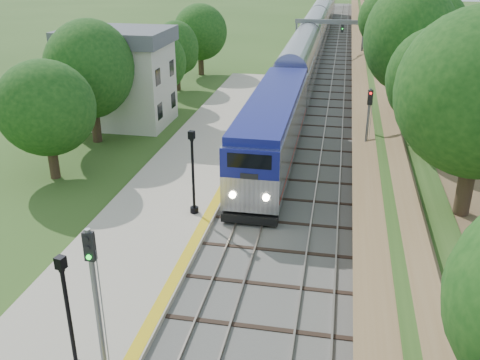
% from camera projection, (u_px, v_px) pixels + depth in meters
% --- Properties ---
extents(trackbed, '(9.50, 170.00, 0.28)m').
position_uv_depth(trackbed, '(325.00, 63.00, 70.75)').
color(trackbed, '#4C4944').
rests_on(trackbed, ground).
extents(platform, '(6.40, 68.00, 0.38)m').
position_uv_depth(platform, '(172.00, 196.00, 32.29)').
color(platform, '#B0A28D').
rests_on(platform, ground).
extents(yellow_stripe, '(0.55, 68.00, 0.01)m').
position_uv_depth(yellow_stripe, '(218.00, 197.00, 31.72)').
color(yellow_stripe, gold).
rests_on(yellow_stripe, platform).
extents(embankment, '(10.64, 170.00, 11.70)m').
position_uv_depth(embankment, '(391.00, 51.00, 68.56)').
color(embankment, brown).
rests_on(embankment, ground).
extents(station_building, '(8.60, 6.60, 8.00)m').
position_uv_depth(station_building, '(120.00, 76.00, 44.88)').
color(station_building, silver).
rests_on(station_building, ground).
extents(signal_gantry, '(8.40, 0.38, 6.20)m').
position_uv_depth(signal_gantry, '(329.00, 31.00, 64.27)').
color(signal_gantry, slate).
rests_on(signal_gantry, ground).
extents(trees_behind_platform, '(7.82, 53.32, 7.21)m').
position_uv_depth(trees_behind_platform, '(105.00, 102.00, 35.80)').
color(trees_behind_platform, '#332316').
rests_on(trees_behind_platform, ground).
extents(train, '(3.19, 106.12, 4.69)m').
position_uv_depth(train, '(313.00, 39.00, 74.88)').
color(train, black).
rests_on(train, trackbed).
extents(lamppost_mid, '(0.46, 0.46, 4.64)m').
position_uv_depth(lamppost_mid, '(70.00, 323.00, 17.82)').
color(lamppost_mid, black).
rests_on(lamppost_mid, platform).
extents(lamppost_far, '(0.47, 0.47, 4.77)m').
position_uv_depth(lamppost_far, '(193.00, 177.00, 29.06)').
color(lamppost_far, black).
rests_on(lamppost_far, platform).
extents(signal_platform, '(0.34, 0.27, 5.75)m').
position_uv_depth(signal_platform, '(95.00, 290.00, 17.06)').
color(signal_platform, slate).
rests_on(signal_platform, platform).
extents(signal_farside, '(0.32, 0.25, 5.79)m').
position_uv_depth(signal_farside, '(368.00, 123.00, 34.24)').
color(signal_farside, slate).
rests_on(signal_farside, ground).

